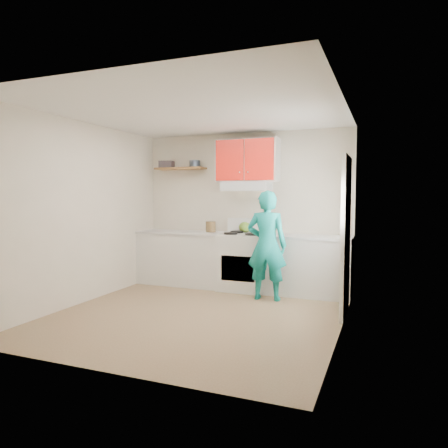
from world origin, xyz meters
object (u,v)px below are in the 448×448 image
at_px(kettle, 245,227).
at_px(person, 267,245).
at_px(stove, 244,262).
at_px(tin, 195,164).
at_px(crock, 211,227).

relative_size(kettle, person, 0.13).
bearing_deg(stove, person, -43.30).
bearing_deg(person, stove, -47.41).
height_order(kettle, person, person).
xyz_separation_m(stove, tin, (-0.96, 0.16, 1.64)).
height_order(stove, tin, tin).
xyz_separation_m(tin, kettle, (0.90, 0.08, -1.08)).
distance_m(stove, tin, 1.91).
bearing_deg(kettle, stove, -65.26).
relative_size(tin, kettle, 0.89).
relative_size(tin, crock, 0.92).
bearing_deg(crock, kettle, 14.59).
relative_size(tin, person, 0.12).
bearing_deg(stove, tin, 170.36).
relative_size(stove, person, 0.57).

